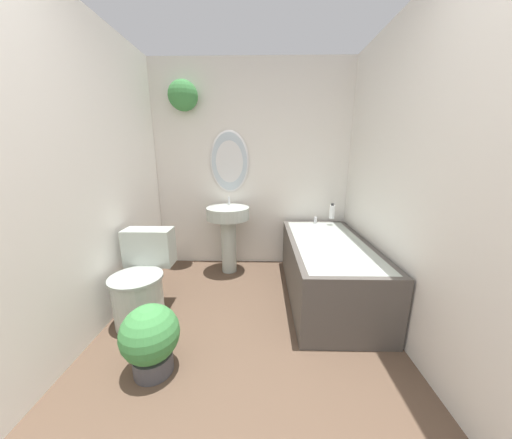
{
  "coord_description": "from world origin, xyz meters",
  "views": [
    {
      "loc": [
        0.12,
        -0.4,
        1.36
      ],
      "look_at": [
        0.07,
        1.69,
        0.83
      ],
      "focal_mm": 18.0,
      "sensor_mm": 36.0,
      "label": 1
    }
  ],
  "objects_px": {
    "toilet": "(142,283)",
    "potted_plant": "(150,338)",
    "shampoo_bottle": "(332,212)",
    "pedestal_sink": "(228,226)",
    "bathtub": "(327,268)"
  },
  "relations": [
    {
      "from": "pedestal_sink",
      "to": "potted_plant",
      "type": "xyz_separation_m",
      "value": [
        -0.31,
        -1.48,
        -0.31
      ]
    },
    {
      "from": "pedestal_sink",
      "to": "potted_plant",
      "type": "distance_m",
      "value": 1.55
    },
    {
      "from": "potted_plant",
      "to": "shampoo_bottle",
      "type": "bearing_deg",
      "value": 45.85
    },
    {
      "from": "pedestal_sink",
      "to": "shampoo_bottle",
      "type": "distance_m",
      "value": 1.21
    },
    {
      "from": "toilet",
      "to": "shampoo_bottle",
      "type": "height_order",
      "value": "shampoo_bottle"
    },
    {
      "from": "potted_plant",
      "to": "toilet",
      "type": "bearing_deg",
      "value": 118.18
    },
    {
      "from": "pedestal_sink",
      "to": "bathtub",
      "type": "relative_size",
      "value": 0.58
    },
    {
      "from": "shampoo_bottle",
      "to": "potted_plant",
      "type": "distance_m",
      "value": 2.21
    },
    {
      "from": "toilet",
      "to": "potted_plant",
      "type": "xyz_separation_m",
      "value": [
        0.31,
        -0.58,
        -0.07
      ]
    },
    {
      "from": "toilet",
      "to": "shampoo_bottle",
      "type": "distance_m",
      "value": 2.1
    },
    {
      "from": "bathtub",
      "to": "potted_plant",
      "type": "height_order",
      "value": "bathtub"
    },
    {
      "from": "pedestal_sink",
      "to": "shampoo_bottle",
      "type": "height_order",
      "value": "pedestal_sink"
    },
    {
      "from": "bathtub",
      "to": "shampoo_bottle",
      "type": "relative_size",
      "value": 8.62
    },
    {
      "from": "toilet",
      "to": "pedestal_sink",
      "type": "bearing_deg",
      "value": 55.67
    },
    {
      "from": "pedestal_sink",
      "to": "shampoo_bottle",
      "type": "bearing_deg",
      "value": 3.31
    }
  ]
}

